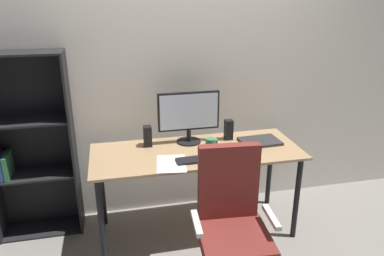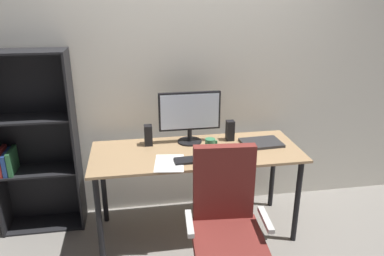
# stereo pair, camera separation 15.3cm
# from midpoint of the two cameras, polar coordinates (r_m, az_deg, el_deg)

# --- Properties ---
(ground_plane) EXTENTS (12.00, 12.00, 0.00)m
(ground_plane) POSITION_cam_midpoint_polar(r_m,az_deg,el_deg) (3.29, 2.02, -15.39)
(ground_plane) COLOR gray
(back_wall) EXTENTS (6.40, 0.10, 2.60)m
(back_wall) POSITION_cam_midpoint_polar(r_m,az_deg,el_deg) (3.21, 0.56, 9.24)
(back_wall) COLOR silver
(back_wall) RESTS_ON ground
(desk) EXTENTS (1.65, 0.65, 0.74)m
(desk) POSITION_cam_midpoint_polar(r_m,az_deg,el_deg) (2.95, 2.18, -5.06)
(desk) COLOR tan
(desk) RESTS_ON ground
(monitor) EXTENTS (0.50, 0.20, 0.43)m
(monitor) POSITION_cam_midpoint_polar(r_m,az_deg,el_deg) (2.99, 1.11, 2.13)
(monitor) COLOR black
(monitor) RESTS_ON desk
(keyboard) EXTENTS (0.29, 0.12, 0.02)m
(keyboard) POSITION_cam_midpoint_polar(r_m,az_deg,el_deg) (2.74, 1.92, -4.95)
(keyboard) COLOR black
(keyboard) RESTS_ON desk
(mouse) EXTENTS (0.07, 0.10, 0.03)m
(mouse) POSITION_cam_midpoint_polar(r_m,az_deg,el_deg) (2.79, 7.02, -4.53)
(mouse) COLOR black
(mouse) RESTS_ON desk
(coffee_mug) EXTENTS (0.10, 0.08, 0.11)m
(coffee_mug) POSITION_cam_midpoint_polar(r_m,az_deg,el_deg) (2.89, 4.35, -2.67)
(coffee_mug) COLOR #387F51
(coffee_mug) RESTS_ON desk
(laptop) EXTENTS (0.33, 0.25, 0.02)m
(laptop) POSITION_cam_midpoint_polar(r_m,az_deg,el_deg) (3.10, 12.05, -2.26)
(laptop) COLOR #2D2D30
(laptop) RESTS_ON desk
(speaker_left) EXTENTS (0.06, 0.07, 0.17)m
(speaker_left) POSITION_cam_midpoint_polar(r_m,az_deg,el_deg) (3.00, -5.31, -1.15)
(speaker_left) COLOR black
(speaker_left) RESTS_ON desk
(speaker_right) EXTENTS (0.06, 0.07, 0.17)m
(speaker_right) POSITION_cam_midpoint_polar(r_m,az_deg,el_deg) (3.12, 7.30, -0.39)
(speaker_right) COLOR black
(speaker_right) RESTS_ON desk
(paper_sheet) EXTENTS (0.25, 0.32, 0.00)m
(paper_sheet) POSITION_cam_midpoint_polar(r_m,az_deg,el_deg) (2.71, -1.90, -5.44)
(paper_sheet) COLOR white
(paper_sheet) RESTS_ON desk
(office_chair) EXTENTS (0.54, 0.54, 1.01)m
(office_chair) POSITION_cam_midpoint_polar(r_m,az_deg,el_deg) (2.50, 7.06, -15.69)
(office_chair) COLOR silver
(office_chair) RESTS_ON ground
(bookshelf) EXTENTS (0.65, 0.28, 1.51)m
(bookshelf) POSITION_cam_midpoint_polar(r_m,az_deg,el_deg) (3.25, -22.04, -2.45)
(bookshelf) COLOR black
(bookshelf) RESTS_ON ground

